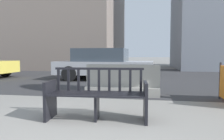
# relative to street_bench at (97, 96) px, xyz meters

# --- Properties ---
(ground_plane) EXTENTS (200.00, 200.00, 0.00)m
(ground_plane) POSITION_rel_street_bench_xyz_m (-0.12, -0.91, -0.40)
(ground_plane) COLOR gray
(street_asphalt) EXTENTS (120.00, 12.00, 0.01)m
(street_asphalt) POSITION_rel_street_bench_xyz_m (-0.12, 7.79, -0.39)
(street_asphalt) COLOR #333335
(street_asphalt) RESTS_ON ground
(street_bench) EXTENTS (1.72, 0.65, 0.88)m
(street_bench) POSITION_rel_street_bench_xyz_m (0.00, 0.00, 0.00)
(street_bench) COLOR black
(street_bench) RESTS_ON ground
(jersey_barrier_centre) EXTENTS (2.00, 0.69, 0.84)m
(jersey_barrier_centre) POSITION_rel_street_bench_xyz_m (0.15, 2.37, -0.06)
(jersey_barrier_centre) COLOR gray
(jersey_barrier_centre) RESTS_ON ground
(car_sedan_mid) EXTENTS (4.27, 2.06, 1.38)m
(car_sedan_mid) POSITION_rel_street_bench_xyz_m (-1.14, 5.87, 0.30)
(car_sedan_mid) COLOR #B7B7BC
(car_sedan_mid) RESTS_ON ground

